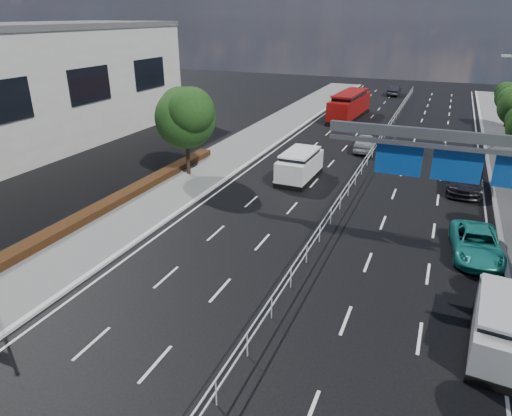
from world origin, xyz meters
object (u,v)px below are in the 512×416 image
(white_minivan, at_px, (300,166))
(parked_car_teal, at_px, (476,244))
(parked_car_dark, at_px, (466,178))
(overhead_gantry, at_px, (477,162))
(near_car_dark, at_px, (394,91))
(silver_minivan, at_px, (504,327))
(red_bus, at_px, (349,105))
(near_car_silver, at_px, (365,142))

(white_minivan, relative_size, parked_car_teal, 1.04)
(white_minivan, bearing_deg, parked_car_dark, 14.02)
(overhead_gantry, relative_size, parked_car_teal, 2.11)
(white_minivan, height_order, near_car_dark, white_minivan)
(white_minivan, distance_m, parked_car_teal, 13.92)
(white_minivan, distance_m, parked_car_dark, 11.47)
(near_car_dark, bearing_deg, parked_car_dark, 104.85)
(white_minivan, distance_m, silver_minivan, 19.31)
(red_bus, xyz_separation_m, near_car_silver, (4.22, -12.99, -0.82))
(white_minivan, xyz_separation_m, parked_car_dark, (11.20, 2.47, -0.26))
(overhead_gantry, height_order, white_minivan, overhead_gantry)
(white_minivan, distance_m, near_car_dark, 41.38)
(overhead_gantry, xyz_separation_m, silver_minivan, (1.56, -4.56, -4.63))
(white_minivan, bearing_deg, parked_car_teal, -31.44)
(overhead_gantry, xyz_separation_m, parked_car_teal, (0.89, 2.71, -4.93))
(silver_minivan, bearing_deg, red_bus, 114.40)
(overhead_gantry, distance_m, near_car_dark, 52.67)
(near_car_silver, xyz_separation_m, silver_minivan, (9.30, -24.44, 0.21))
(near_car_dark, relative_size, silver_minivan, 0.88)
(near_car_dark, height_order, silver_minivan, silver_minivan)
(parked_car_teal, bearing_deg, overhead_gantry, -113.19)
(parked_car_teal, distance_m, parked_car_dark, 10.07)
(near_car_dark, xyz_separation_m, silver_minivan, (10.73, -56.19, 0.26))
(white_minivan, height_order, parked_car_teal, white_minivan)
(overhead_gantry, relative_size, near_car_dark, 2.37)
(parked_car_dark, bearing_deg, near_car_dark, 105.84)
(near_car_dark, bearing_deg, overhead_gantry, 101.07)
(overhead_gantry, relative_size, white_minivan, 2.04)
(near_car_dark, distance_m, parked_car_dark, 40.03)
(red_bus, xyz_separation_m, parked_car_teal, (12.85, -30.16, -0.91))
(red_bus, bearing_deg, parked_car_teal, -63.09)
(red_bus, xyz_separation_m, near_car_dark, (2.79, 18.76, -0.87))
(near_car_dark, distance_m, parked_car_teal, 49.95)
(parked_car_teal, relative_size, parked_car_dark, 0.89)
(near_car_silver, relative_size, silver_minivan, 0.91)
(white_minivan, relative_size, near_car_silver, 1.13)
(red_bus, height_order, near_car_silver, red_bus)
(parked_car_dark, bearing_deg, red_bus, 123.59)
(silver_minivan, bearing_deg, parked_car_dark, 98.32)
(overhead_gantry, relative_size, red_bus, 1.00)
(overhead_gantry, relative_size, near_car_silver, 2.30)
(red_bus, xyz_separation_m, silver_minivan, (13.52, -37.44, -0.61))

